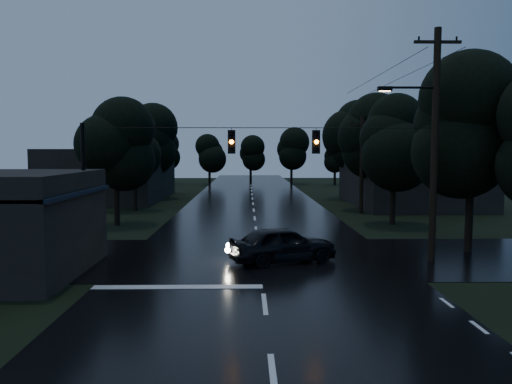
{
  "coord_description": "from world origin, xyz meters",
  "views": [
    {
      "loc": [
        -0.55,
        -10.3,
        4.8
      ],
      "look_at": [
        -0.13,
        13.03,
        2.9
      ],
      "focal_mm": 35.0,
      "sensor_mm": 36.0,
      "label": 1
    }
  ],
  "objects": [
    {
      "name": "span_signals",
      "position": [
        0.56,
        10.99,
        5.24
      ],
      "size": [
        15.0,
        0.37,
        1.12
      ],
      "color": "black",
      "rests_on": "ground"
    },
    {
      "name": "tree_left_c",
      "position": [
        -10.2,
        40.0,
        5.99
      ],
      "size": [
        4.48,
        4.48,
        9.44
      ],
      "color": "black",
      "rests_on": "ground"
    },
    {
      "name": "utility_pole_far",
      "position": [
        8.3,
        28.0,
        3.88
      ],
      "size": [
        2.0,
        0.3,
        7.5
      ],
      "color": "black",
      "rests_on": "ground"
    },
    {
      "name": "tree_right_a",
      "position": [
        9.0,
        22.0,
        5.62
      ],
      "size": [
        4.2,
        4.2,
        8.85
      ],
      "color": "black",
      "rests_on": "ground"
    },
    {
      "name": "tree_left_b",
      "position": [
        -9.6,
        30.0,
        5.62
      ],
      "size": [
        4.2,
        4.2,
        8.85
      ],
      "color": "black",
      "rests_on": "ground"
    },
    {
      "name": "anchor_pole_left",
      "position": [
        -7.5,
        11.0,
        3.0
      ],
      "size": [
        0.18,
        0.18,
        6.0
      ],
      "primitive_type": "cylinder",
      "color": "black",
      "rests_on": "ground"
    },
    {
      "name": "building_far_right",
      "position": [
        14.0,
        34.0,
        2.2
      ],
      "size": [
        10.0,
        14.0,
        4.4
      ],
      "primitive_type": "cube",
      "color": "black",
      "rests_on": "ground"
    },
    {
      "name": "cross_street",
      "position": [
        0.0,
        12.0,
        0.0
      ],
      "size": [
        60.0,
        9.0,
        0.02
      ],
      "primitive_type": "cube",
      "color": "black",
      "rests_on": "ground"
    },
    {
      "name": "tree_right_b",
      "position": [
        9.6,
        30.0,
        5.99
      ],
      "size": [
        4.48,
        4.48,
        9.44
      ],
      "color": "black",
      "rests_on": "ground"
    },
    {
      "name": "car",
      "position": [
        1.0,
        11.0,
        0.79
      ],
      "size": [
        5.02,
        3.37,
        1.59
      ],
      "primitive_type": "imported",
      "rotation": [
        0.0,
        0.0,
        1.92
      ],
      "color": "black",
      "rests_on": "ground"
    },
    {
      "name": "utility_pole_main",
      "position": [
        7.41,
        11.0,
        5.26
      ],
      "size": [
        3.5,
        0.3,
        10.0
      ],
      "color": "black",
      "rests_on": "ground"
    },
    {
      "name": "building_far_left",
      "position": [
        -14.0,
        40.0,
        2.5
      ],
      "size": [
        10.0,
        16.0,
        5.0
      ],
      "primitive_type": "cube",
      "color": "black",
      "rests_on": "ground"
    },
    {
      "name": "tree_corner_near",
      "position": [
        10.0,
        13.0,
        5.99
      ],
      "size": [
        4.48,
        4.48,
        9.44
      ],
      "color": "black",
      "rests_on": "ground"
    },
    {
      "name": "tree_left_a",
      "position": [
        -9.0,
        22.0,
        5.24
      ],
      "size": [
        3.92,
        3.92,
        8.26
      ],
      "color": "black",
      "rests_on": "ground"
    },
    {
      "name": "ground",
      "position": [
        0.0,
        0.0,
        0.0
      ],
      "size": [
        160.0,
        160.0,
        0.0
      ],
      "primitive_type": "plane",
      "color": "black",
      "rests_on": "ground"
    },
    {
      "name": "tree_right_c",
      "position": [
        10.2,
        40.0,
        6.37
      ],
      "size": [
        4.76,
        4.76,
        10.03
      ],
      "color": "black",
      "rests_on": "ground"
    },
    {
      "name": "main_road",
      "position": [
        0.0,
        30.0,
        0.0
      ],
      "size": [
        12.0,
        120.0,
        0.02
      ],
      "primitive_type": "cube",
      "color": "black",
      "rests_on": "ground"
    }
  ]
}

